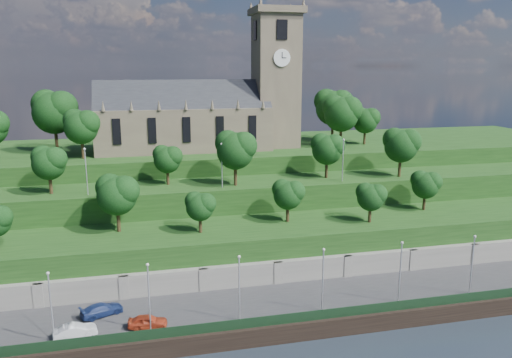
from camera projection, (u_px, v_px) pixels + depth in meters
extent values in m
plane|color=#1B242C|center=(262.00, 345.00, 55.74)|extent=(320.00, 320.00, 0.00)
cube|color=#2D2D30|center=(250.00, 312.00, 61.22)|extent=(160.00, 12.00, 2.00)
cube|color=black|center=(262.00, 337.00, 55.45)|extent=(160.00, 0.50, 2.20)
cube|color=#15311A|center=(260.00, 322.00, 55.74)|extent=(160.00, 0.10, 1.20)
cube|color=slate|center=(240.00, 281.00, 66.59)|extent=(160.00, 2.00, 5.00)
cube|color=slate|center=(39.00, 303.00, 60.30)|extent=(1.20, 0.60, 5.00)
cube|color=slate|center=(124.00, 295.00, 62.51)|extent=(1.20, 0.60, 5.00)
cube|color=slate|center=(204.00, 287.00, 64.72)|extent=(1.20, 0.60, 5.00)
cube|color=slate|center=(278.00, 280.00, 66.93)|extent=(1.20, 0.60, 5.00)
cube|color=slate|center=(347.00, 273.00, 69.15)|extent=(1.20, 0.60, 5.00)
cube|color=slate|center=(412.00, 266.00, 71.36)|extent=(1.20, 0.60, 5.00)
cube|color=slate|center=(474.00, 260.00, 73.57)|extent=(1.20, 0.60, 5.00)
cube|color=#183C14|center=(232.00, 254.00, 71.96)|extent=(160.00, 12.00, 8.00)
cube|color=#183C14|center=(220.00, 219.00, 81.96)|extent=(160.00, 10.00, 12.00)
cube|color=#183C14|center=(203.00, 182.00, 101.58)|extent=(160.00, 32.00, 15.00)
cube|color=brown|center=(184.00, 128.00, 94.35)|extent=(32.00, 12.00, 8.00)
cube|color=black|center=(183.00, 107.00, 93.47)|extent=(32.00, 10.18, 10.18)
cone|color=brown|center=(103.00, 106.00, 84.47)|extent=(0.70, 0.70, 1.80)
cone|color=brown|center=(131.00, 106.00, 85.50)|extent=(0.70, 0.70, 1.80)
cone|color=brown|center=(159.00, 105.00, 86.53)|extent=(0.70, 0.70, 1.80)
cone|color=brown|center=(186.00, 105.00, 87.57)|extent=(0.70, 0.70, 1.80)
cone|color=brown|center=(212.00, 104.00, 88.60)|extent=(0.70, 0.70, 1.80)
cone|color=brown|center=(238.00, 104.00, 89.63)|extent=(0.70, 0.70, 1.80)
cone|color=brown|center=(263.00, 103.00, 90.66)|extent=(0.70, 0.70, 1.80)
cube|color=black|center=(117.00, 132.00, 85.81)|extent=(1.40, 0.25, 4.50)
cube|color=black|center=(152.00, 131.00, 87.14)|extent=(1.40, 0.25, 4.50)
cube|color=black|center=(187.00, 130.00, 88.46)|extent=(1.40, 0.25, 4.50)
cube|color=black|center=(220.00, 129.00, 89.79)|extent=(1.40, 0.25, 4.50)
cube|color=black|center=(253.00, 128.00, 91.12)|extent=(1.40, 0.25, 4.50)
cube|color=brown|center=(276.00, 82.00, 96.45)|extent=(8.00, 8.00, 25.00)
cube|color=brown|center=(276.00, 11.00, 93.56)|extent=(9.20, 9.20, 1.20)
cone|color=brown|center=(261.00, 1.00, 88.61)|extent=(0.80, 0.80, 1.60)
cone|color=brown|center=(251.00, 6.00, 96.20)|extent=(0.80, 0.80, 1.60)
cone|color=brown|center=(304.00, 2.00, 90.38)|extent=(0.80, 0.80, 1.60)
cone|color=brown|center=(291.00, 7.00, 97.97)|extent=(0.80, 0.80, 1.60)
cube|color=black|center=(282.00, 30.00, 90.48)|extent=(2.00, 0.25, 3.50)
cube|color=black|center=(271.00, 32.00, 98.23)|extent=(2.00, 0.25, 3.50)
cube|color=black|center=(255.00, 31.00, 93.45)|extent=(0.25, 2.00, 3.50)
cube|color=black|center=(297.00, 31.00, 95.25)|extent=(0.25, 2.00, 3.50)
cylinder|color=white|center=(282.00, 58.00, 91.54)|extent=(3.20, 0.30, 3.20)
cylinder|color=white|center=(296.00, 58.00, 96.37)|extent=(0.30, 3.20, 3.20)
cube|color=black|center=(282.00, 55.00, 91.26)|extent=(0.12, 0.05, 1.10)
cube|color=black|center=(284.00, 58.00, 91.46)|extent=(0.80, 0.05, 0.12)
sphere|color=black|center=(0.00, 217.00, 61.33)|extent=(2.99, 2.99, 2.99)
cylinder|color=black|center=(118.00, 219.00, 69.13)|extent=(0.52, 0.52, 3.51)
sphere|color=black|center=(117.00, 196.00, 68.38)|extent=(5.46, 5.46, 5.46)
sphere|color=black|center=(125.00, 190.00, 67.92)|extent=(4.09, 4.09, 4.09)
sphere|color=black|center=(109.00, 187.00, 68.58)|extent=(3.82, 3.82, 3.82)
cylinder|color=black|center=(200.00, 224.00, 68.83)|extent=(0.47, 0.47, 2.48)
sphere|color=black|center=(200.00, 207.00, 68.30)|extent=(3.86, 3.86, 3.86)
sphere|color=black|center=(206.00, 203.00, 67.98)|extent=(2.89, 2.89, 2.89)
sphere|color=black|center=(194.00, 201.00, 68.44)|extent=(2.70, 2.70, 2.70)
cylinder|color=black|center=(288.00, 213.00, 73.62)|extent=(0.48, 0.48, 2.75)
sphere|color=black|center=(288.00, 195.00, 73.03)|extent=(4.27, 4.27, 4.27)
sphere|color=black|center=(294.00, 191.00, 72.67)|extent=(3.20, 3.20, 3.20)
sphere|color=black|center=(282.00, 189.00, 73.18)|extent=(2.99, 2.99, 2.99)
cylinder|color=black|center=(370.00, 214.00, 73.38)|extent=(0.47, 0.47, 2.55)
sphere|color=black|center=(371.00, 198.00, 72.84)|extent=(3.97, 3.97, 3.97)
sphere|color=black|center=(377.00, 194.00, 72.50)|extent=(2.98, 2.98, 2.98)
sphere|color=black|center=(365.00, 192.00, 72.98)|extent=(2.78, 2.78, 2.78)
cylinder|color=black|center=(424.00, 202.00, 79.67)|extent=(0.48, 0.48, 2.75)
sphere|color=black|center=(425.00, 185.00, 79.08)|extent=(4.27, 4.27, 4.27)
sphere|color=black|center=(432.00, 182.00, 78.73)|extent=(3.21, 3.21, 3.21)
sphere|color=black|center=(420.00, 180.00, 79.24)|extent=(2.99, 2.99, 2.99)
cylinder|color=black|center=(51.00, 184.00, 73.73)|extent=(0.50, 0.50, 3.10)
sphere|color=black|center=(49.00, 164.00, 73.07)|extent=(4.82, 4.82, 4.82)
sphere|color=black|center=(55.00, 159.00, 72.67)|extent=(3.61, 3.61, 3.61)
sphere|color=black|center=(43.00, 157.00, 73.24)|extent=(3.37, 3.37, 3.37)
cylinder|color=black|center=(168.00, 176.00, 79.49)|extent=(0.48, 0.48, 2.74)
sphere|color=black|center=(167.00, 160.00, 78.90)|extent=(4.27, 4.27, 4.27)
sphere|color=black|center=(173.00, 156.00, 78.54)|extent=(3.20, 3.20, 3.20)
sphere|color=black|center=(162.00, 154.00, 79.05)|extent=(2.99, 2.99, 2.99)
cylinder|color=black|center=(235.00, 174.00, 78.83)|extent=(0.53, 0.53, 3.78)
sphere|color=black|center=(235.00, 151.00, 78.02)|extent=(5.88, 5.88, 5.88)
sphere|color=black|center=(243.00, 146.00, 77.53)|extent=(4.41, 4.41, 4.41)
sphere|color=black|center=(228.00, 143.00, 78.23)|extent=(4.11, 4.11, 4.11)
cylinder|color=black|center=(327.00, 168.00, 84.34)|extent=(0.50, 0.50, 3.26)
sphere|color=black|center=(327.00, 150.00, 83.64)|extent=(5.07, 5.07, 5.07)
sphere|color=black|center=(334.00, 146.00, 83.22)|extent=(3.80, 3.80, 3.80)
sphere|color=black|center=(321.00, 144.00, 83.83)|extent=(3.55, 3.55, 3.55)
cylinder|color=black|center=(400.00, 166.00, 85.17)|extent=(0.52, 0.52, 3.60)
sphere|color=black|center=(401.00, 146.00, 84.40)|extent=(5.60, 5.60, 5.60)
sphere|color=black|center=(409.00, 141.00, 83.93)|extent=(4.20, 4.20, 4.20)
sphere|color=black|center=(394.00, 139.00, 84.60)|extent=(3.92, 3.92, 3.92)
cylinder|color=black|center=(56.00, 139.00, 91.47)|extent=(0.58, 0.58, 4.92)
sphere|color=black|center=(54.00, 113.00, 90.42)|extent=(7.65, 7.65, 7.65)
sphere|color=black|center=(62.00, 107.00, 89.78)|extent=(5.74, 5.74, 5.74)
sphere|color=black|center=(46.00, 104.00, 90.70)|extent=(5.36, 5.36, 5.36)
cylinder|color=black|center=(83.00, 148.00, 85.20)|extent=(0.52, 0.52, 3.65)
sphere|color=black|center=(81.00, 128.00, 84.42)|extent=(5.68, 5.68, 5.68)
sphere|color=black|center=(87.00, 123.00, 83.94)|extent=(4.26, 4.26, 4.26)
sphere|color=black|center=(75.00, 120.00, 84.62)|extent=(3.98, 3.98, 3.98)
cylinder|color=black|center=(341.00, 136.00, 97.63)|extent=(0.55, 0.55, 4.33)
sphere|color=black|center=(341.00, 115.00, 96.71)|extent=(6.73, 6.73, 6.73)
sphere|color=black|center=(350.00, 109.00, 96.14)|extent=(5.05, 5.05, 5.05)
sphere|color=black|center=(334.00, 107.00, 96.95)|extent=(4.71, 4.71, 4.71)
cylinder|color=black|center=(332.00, 130.00, 105.51)|extent=(0.57, 0.57, 4.69)
sphere|color=black|center=(333.00, 108.00, 104.51)|extent=(7.30, 7.30, 7.30)
sphere|color=black|center=(341.00, 103.00, 103.90)|extent=(5.48, 5.48, 5.48)
sphere|color=black|center=(326.00, 101.00, 104.77)|extent=(5.11, 5.11, 5.11)
cylinder|color=black|center=(365.00, 136.00, 100.99)|extent=(0.50, 0.50, 3.22)
sphere|color=black|center=(365.00, 121.00, 100.30)|extent=(5.01, 5.01, 5.01)
sphere|color=black|center=(371.00, 117.00, 99.88)|extent=(3.76, 3.76, 3.76)
sphere|color=black|center=(360.00, 116.00, 100.48)|extent=(3.51, 3.51, 3.51)
cylinder|color=#B2B2B7|center=(51.00, 309.00, 51.96)|extent=(0.16, 0.16, 7.65)
sphere|color=silver|center=(48.00, 273.00, 51.09)|extent=(0.36, 0.36, 0.36)
cylinder|color=#B2B2B7|center=(149.00, 299.00, 54.18)|extent=(0.16, 0.16, 7.65)
sphere|color=silver|center=(147.00, 265.00, 53.30)|extent=(0.36, 0.36, 0.36)
cylinder|color=#B2B2B7|center=(239.00, 290.00, 56.39)|extent=(0.16, 0.16, 7.65)
sphere|color=silver|center=(239.00, 257.00, 55.52)|extent=(0.36, 0.36, 0.36)
cylinder|color=#B2B2B7|center=(323.00, 281.00, 58.60)|extent=(0.16, 0.16, 7.65)
sphere|color=silver|center=(324.00, 249.00, 57.73)|extent=(0.36, 0.36, 0.36)
cylinder|color=#B2B2B7|center=(400.00, 273.00, 60.81)|extent=(0.16, 0.16, 7.65)
sphere|color=silver|center=(402.00, 243.00, 59.94)|extent=(0.36, 0.36, 0.36)
cylinder|color=#B2B2B7|center=(472.00, 266.00, 63.02)|extent=(0.16, 0.16, 7.65)
sphere|color=silver|center=(475.00, 236.00, 62.15)|extent=(0.36, 0.36, 0.36)
cylinder|color=#B2B2B7|center=(86.00, 173.00, 72.62)|extent=(0.16, 0.16, 6.73)
sphere|color=silver|center=(85.00, 149.00, 71.85)|extent=(0.36, 0.36, 0.36)
cylinder|color=#B2B2B7|center=(222.00, 166.00, 77.04)|extent=(0.16, 0.16, 6.73)
sphere|color=silver|center=(222.00, 144.00, 76.27)|extent=(0.36, 0.36, 0.36)
cylinder|color=#B2B2B7|center=(343.00, 161.00, 81.47)|extent=(0.16, 0.16, 6.73)
sphere|color=silver|center=(344.00, 140.00, 80.69)|extent=(0.36, 0.36, 0.36)
imported|color=#AA361C|center=(148.00, 321.00, 55.53)|extent=(4.49, 2.23, 1.47)
imported|color=silver|center=(75.00, 331.00, 53.53)|extent=(4.71, 2.38, 1.48)
imported|color=navy|center=(102.00, 309.00, 58.30)|extent=(5.32, 3.76, 1.43)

